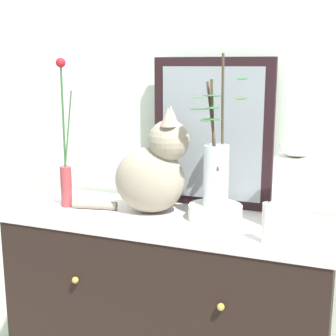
{
  "coord_description": "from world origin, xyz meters",
  "views": [
    {
      "loc": [
        0.61,
        -1.55,
        1.43
      ],
      "look_at": [
        0.0,
        0.0,
        1.07
      ],
      "focal_mm": 51.47,
      "sensor_mm": 36.0,
      "label": 1
    }
  ],
  "objects": [
    {
      "name": "wall_back",
      "position": [
        0.0,
        0.29,
        1.3
      ],
      "size": [
        4.4,
        0.08,
        2.6
      ],
      "primitive_type": "cube",
      "color": "silver",
      "rests_on": "ground_plane"
    },
    {
      "name": "sideboard",
      "position": [
        0.0,
        -0.0,
        0.45
      ],
      "size": [
        1.19,
        0.45,
        0.89
      ],
      "color": "black",
      "rests_on": "ground_plane"
    },
    {
      "name": "candle_pillar",
      "position": [
        0.38,
        -0.14,
        0.96
      ],
      "size": [
        0.04,
        0.04,
        0.14
      ],
      "color": "silver",
      "rests_on": "sideboard"
    },
    {
      "name": "cat_sitting",
      "position": [
        -0.07,
        0.03,
        1.05
      ],
      "size": [
        0.44,
        0.23,
        0.4
      ],
      "color": "gray",
      "rests_on": "sideboard"
    },
    {
      "name": "vase_slim_green",
      "position": [
        -0.41,
        -0.02,
        1.05
      ],
      "size": [
        0.06,
        0.04,
        0.56
      ],
      "color": "#95383C",
      "rests_on": "sideboard"
    },
    {
      "name": "vase_glass_clear",
      "position": [
        0.17,
        0.03,
        1.08
      ],
      "size": [
        0.19,
        0.15,
        0.53
      ],
      "color": "silver",
      "rests_on": "bowl_porcelain"
    },
    {
      "name": "mirror_leaning",
      "position": [
        0.1,
        0.19,
        1.18
      ],
      "size": [
        0.46,
        0.03,
        0.57
      ],
      "color": "black",
      "rests_on": "sideboard"
    },
    {
      "name": "jar_lidded_porcelain",
      "position": [
        0.43,
        0.05,
        1.04
      ],
      "size": [
        0.12,
        0.12,
        0.33
      ],
      "color": "white",
      "rests_on": "sideboard"
    },
    {
      "name": "bowl_porcelain",
      "position": [
        0.17,
        0.03,
        0.92
      ],
      "size": [
        0.19,
        0.19,
        0.05
      ],
      "primitive_type": "cylinder",
      "color": "white",
      "rests_on": "sideboard"
    }
  ]
}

